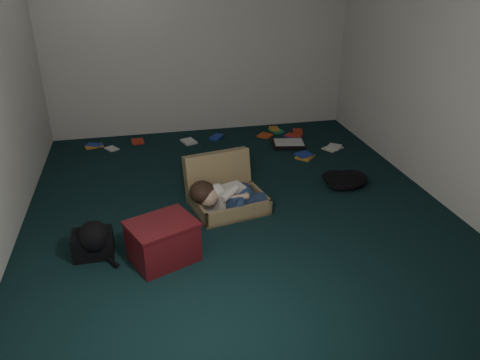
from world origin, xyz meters
name	(u,v)px	position (x,y,z in m)	size (l,w,h in m)	color
floor	(237,205)	(0.00, 0.00, 0.00)	(4.50, 4.50, 0.00)	black
wall_back	(199,34)	(0.00, 2.25, 1.30)	(4.50, 4.50, 0.00)	white
wall_front	(344,189)	(0.00, -2.25, 1.30)	(4.50, 4.50, 0.00)	white
wall_right	(442,63)	(2.00, 0.00, 1.30)	(4.50, 4.50, 0.00)	white
suitcase	(225,191)	(-0.11, 0.05, 0.15)	(0.78, 0.77, 0.49)	#9B8255
person	(227,196)	(-0.12, -0.13, 0.19)	(0.74, 0.36, 0.30)	silver
maroon_bin	(163,241)	(-0.77, -0.75, 0.18)	(0.62, 0.57, 0.35)	#561116
backpack	(93,243)	(-1.32, -0.57, 0.12)	(0.40, 0.32, 0.24)	black
clothing_pile	(346,179)	(1.24, 0.19, 0.06)	(0.39, 0.32, 0.12)	black
paper_tray	(289,144)	(0.99, 1.40, 0.03)	(0.46, 0.37, 0.06)	black
book_scatter	(230,141)	(0.28, 1.71, 0.01)	(3.16, 1.21, 0.02)	orange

